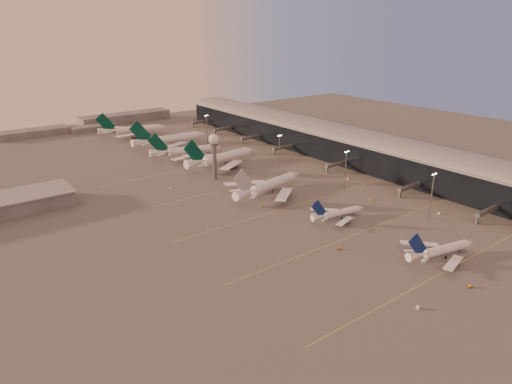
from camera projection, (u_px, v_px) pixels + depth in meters
ground at (351, 251)px, 200.51m from camera, size 700.00×700.00×0.00m
taxiway_markings at (313, 199)px, 259.41m from camera, size 180.00×185.25×0.02m
terminal at (339, 143)px, 340.34m from camera, size 57.00×362.00×23.04m
radar_tower at (214, 148)px, 285.97m from camera, size 6.40×6.40×31.10m
mast_a at (432, 194)px, 228.57m from camera, size 3.60×0.56×25.00m
mast_b at (346, 169)px, 268.06m from camera, size 3.60×0.56×25.00m
mast_c at (279, 151)px, 306.42m from camera, size 3.60×0.56×25.00m
mast_d at (207, 128)px, 372.69m from camera, size 3.60×0.56×25.00m
distant_horizon at (100, 122)px, 444.15m from camera, size 165.00×37.50×9.00m
narrowbody_near at (441, 252)px, 193.34m from camera, size 36.84×29.09×14.58m
narrowbody_mid at (338, 214)px, 232.21m from camera, size 33.14×26.28×13.00m
widebody_white at (269, 187)px, 268.21m from camera, size 57.50×45.62×20.45m
greentail_a at (222, 159)px, 321.80m from camera, size 62.39×50.14×22.69m
greentail_b at (187, 152)px, 341.57m from camera, size 54.76×43.74×20.20m
greentail_c at (171, 141)px, 372.29m from camera, size 65.68×52.99×23.84m
greentail_d at (133, 131)px, 407.55m from camera, size 59.95×47.87×22.13m
gsv_truck_a at (418, 305)px, 159.40m from camera, size 6.42×4.63×2.46m
gsv_tug_near at (470, 286)px, 172.21m from camera, size 3.64×4.01×0.98m
gsv_catering_a at (440, 211)px, 238.11m from camera, size 5.48×3.61×4.14m
gsv_tug_mid at (339, 249)px, 201.12m from camera, size 3.30×3.62×0.89m
gsv_truck_b at (371, 198)px, 257.96m from camera, size 5.55×3.35×2.11m
gsv_truck_c at (262, 204)px, 249.20m from camera, size 6.33×4.62×2.42m
gsv_catering_b at (348, 176)px, 291.73m from camera, size 5.07×2.44×4.15m
gsv_tug_far at (232, 185)px, 281.21m from camera, size 3.20×4.08×1.02m
gsv_truck_d at (170, 188)px, 274.82m from camera, size 2.66×5.60×2.17m
gsv_tug_hangar at (232, 161)px, 330.39m from camera, size 4.28×3.39×1.07m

